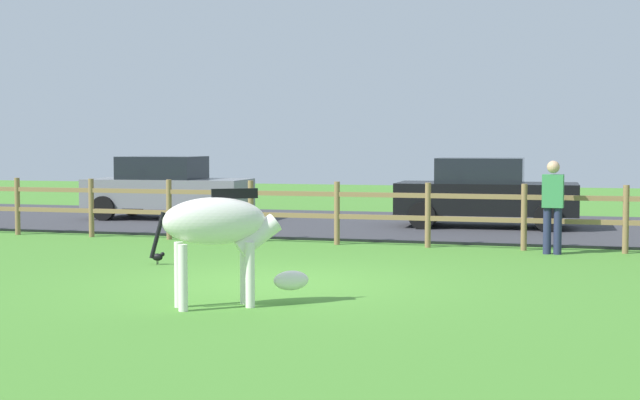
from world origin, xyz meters
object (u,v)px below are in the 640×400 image
object	(u,v)px
zebra	(221,230)
parked_car_grey	(167,187)
parked_car_black	(485,192)
visitor_near_fence	(553,203)
crow_on_grass	(158,257)

from	to	relation	value
zebra	parked_car_grey	distance (m)	12.71
zebra	parked_car_black	world-z (taller)	parked_car_black
parked_car_black	visitor_near_fence	distance (m)	4.81
zebra	crow_on_grass	xyz separation A→B (m)	(-2.46, 3.37, -0.80)
parked_car_black	parked_car_grey	distance (m)	7.89
crow_on_grass	parked_car_black	world-z (taller)	parked_car_black
zebra	crow_on_grass	world-z (taller)	zebra
zebra	parked_car_black	xyz separation A→B (m)	(1.88, 11.09, -0.08)
parked_car_grey	zebra	bearing A→B (deg)	-61.78
crow_on_grass	visitor_near_fence	size ratio (longest dim) A/B	0.13
zebra	visitor_near_fence	world-z (taller)	visitor_near_fence
crow_on_grass	parked_car_grey	distance (m)	8.63
parked_car_grey	visitor_near_fence	bearing A→B (deg)	-25.77
visitor_near_fence	parked_car_black	bearing A→B (deg)	110.33
zebra	visitor_near_fence	xyz separation A→B (m)	(3.55, 6.58, -0.02)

